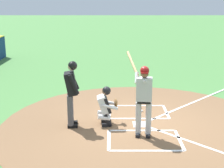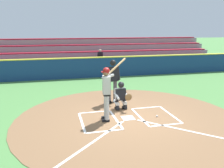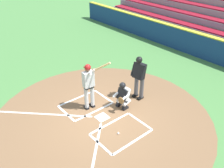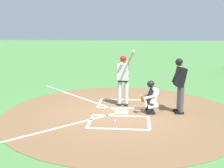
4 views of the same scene
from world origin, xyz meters
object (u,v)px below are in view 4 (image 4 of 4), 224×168
at_px(catcher, 151,96).
at_px(baseball, 115,121).
at_px(batter, 123,77).
at_px(plate_umpire, 180,82).

relative_size(catcher, baseball, 15.27).
relative_size(batter, baseball, 28.76).
relative_size(catcher, plate_umpire, 0.61).
distance_m(catcher, baseball, 1.62).
height_order(batter, baseball, batter).
xyz_separation_m(catcher, baseball, (-1.03, 1.12, -0.55)).
distance_m(batter, baseball, 2.12).
xyz_separation_m(batter, plate_umpire, (-0.68, -1.92, -0.02)).
relative_size(plate_umpire, baseball, 25.20).
distance_m(plate_umpire, baseball, 2.59).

